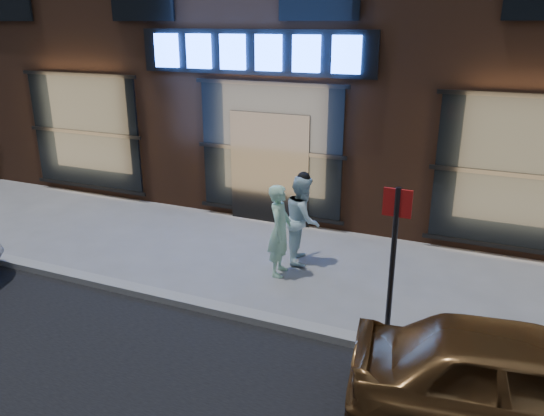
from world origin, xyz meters
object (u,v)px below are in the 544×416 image
Objects in this scene: man_cap at (303,219)px; gold_sedan at (527,384)px; sign_post at (393,254)px; man_bowtie at (280,230)px.

man_cap is 0.45× the size of gold_sedan.
sign_post is (-1.64, 1.05, 0.75)m from gold_sedan.
man_bowtie is 2.71m from sign_post.
man_bowtie is 0.99× the size of man_cap.
man_cap is 4.87m from gold_sedan.
sign_post is at bearing 48.86° from gold_sedan.
man_cap is 0.72× the size of sign_post.
sign_post reaches higher than gold_sedan.
man_cap is (0.17, 0.68, 0.00)m from man_bowtie.
man_bowtie is at bearing 47.72° from gold_sedan.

